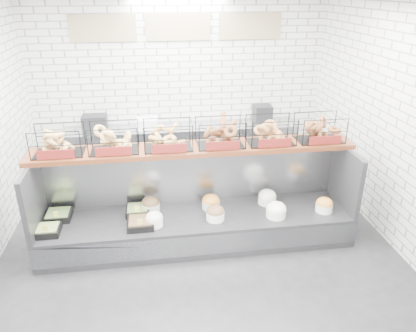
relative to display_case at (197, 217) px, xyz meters
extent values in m
plane|color=black|center=(0.00, -0.34, -0.33)|extent=(5.50, 5.50, 0.00)
cube|color=silver|center=(0.00, 2.41, 1.17)|extent=(5.00, 0.02, 3.00)
cube|color=silver|center=(2.50, -0.34, 1.17)|extent=(0.02, 5.50, 3.00)
cube|color=tan|center=(-1.20, 2.38, 2.17)|extent=(1.05, 0.03, 0.42)
cube|color=tan|center=(0.00, 2.38, 2.17)|extent=(1.05, 0.03, 0.42)
cube|color=tan|center=(1.20, 2.38, 2.17)|extent=(1.05, 0.03, 0.42)
cube|color=black|center=(0.00, -0.04, -0.13)|extent=(4.00, 0.90, 0.40)
cube|color=#93969B|center=(0.00, -0.48, -0.11)|extent=(4.00, 0.03, 0.28)
cube|color=#93969B|center=(0.00, 0.37, 0.47)|extent=(4.00, 0.08, 0.80)
cube|color=black|center=(-1.97, -0.04, 0.47)|extent=(0.06, 0.90, 0.80)
cube|color=black|center=(1.97, -0.04, 0.47)|extent=(0.06, 0.90, 0.80)
cube|color=black|center=(-1.82, -0.24, 0.11)|extent=(0.28, 0.28, 0.08)
cube|color=#7A974C|center=(-1.82, -0.24, 0.15)|extent=(0.24, 0.24, 0.04)
cube|color=#DEDA4D|center=(-1.82, -0.33, 0.20)|extent=(0.06, 0.01, 0.08)
cube|color=black|center=(-1.76, 0.11, 0.11)|extent=(0.32, 0.32, 0.08)
cube|color=#6D9149|center=(-1.76, 0.11, 0.15)|extent=(0.27, 0.27, 0.04)
cube|color=#DEDA4D|center=(-1.76, 0.00, 0.20)|extent=(0.06, 0.01, 0.08)
cube|color=black|center=(-0.72, -0.23, 0.11)|extent=(0.33, 0.33, 0.08)
cube|color=brown|center=(-0.72, -0.23, 0.15)|extent=(0.28, 0.28, 0.04)
cube|color=#DEDA4D|center=(-0.72, -0.34, 0.20)|extent=(0.06, 0.01, 0.08)
cube|color=black|center=(-0.76, 0.09, 0.11)|extent=(0.30, 0.30, 0.08)
cube|color=#7A994E|center=(-0.76, 0.09, 0.15)|extent=(0.25, 0.25, 0.04)
cube|color=#DEDA4D|center=(-0.76, -0.01, 0.20)|extent=(0.06, 0.01, 0.08)
cylinder|color=white|center=(-0.55, -0.24, 0.13)|extent=(0.22, 0.22, 0.11)
ellipsoid|color=silver|center=(-0.55, -0.24, 0.19)|extent=(0.21, 0.21, 0.15)
cylinder|color=white|center=(-0.59, 0.14, 0.13)|extent=(0.24, 0.24, 0.11)
ellipsoid|color=brown|center=(-0.59, 0.14, 0.19)|extent=(0.24, 0.24, 0.16)
cylinder|color=white|center=(0.21, -0.20, 0.13)|extent=(0.23, 0.23, 0.11)
ellipsoid|color=brown|center=(0.21, -0.20, 0.19)|extent=(0.23, 0.23, 0.16)
cylinder|color=white|center=(0.20, 0.09, 0.13)|extent=(0.24, 0.24, 0.11)
ellipsoid|color=orange|center=(0.20, 0.09, 0.19)|extent=(0.23, 0.23, 0.16)
cylinder|color=white|center=(1.00, -0.24, 0.13)|extent=(0.26, 0.26, 0.11)
ellipsoid|color=white|center=(1.00, -0.24, 0.19)|extent=(0.25, 0.25, 0.18)
cylinder|color=white|center=(0.98, 0.11, 0.13)|extent=(0.25, 0.25, 0.11)
ellipsoid|color=white|center=(0.98, 0.11, 0.19)|extent=(0.24, 0.24, 0.17)
cylinder|color=white|center=(1.66, -0.20, 0.13)|extent=(0.23, 0.23, 0.11)
ellipsoid|color=orange|center=(1.66, -0.20, 0.19)|extent=(0.22, 0.22, 0.15)
cube|color=#451E0E|center=(0.00, 0.18, 0.90)|extent=(4.10, 0.50, 0.06)
cube|color=black|center=(-1.64, 0.18, 1.10)|extent=(0.60, 0.38, 0.34)
cube|color=maroon|center=(-1.64, -0.03, 1.00)|extent=(0.42, 0.02, 0.11)
cube|color=black|center=(-0.98, 0.18, 1.10)|extent=(0.60, 0.38, 0.34)
cube|color=maroon|center=(-0.98, -0.03, 1.00)|extent=(0.42, 0.02, 0.11)
cube|color=black|center=(-0.33, 0.18, 1.10)|extent=(0.60, 0.38, 0.34)
cube|color=maroon|center=(-0.33, -0.03, 1.00)|extent=(0.42, 0.02, 0.11)
cube|color=black|center=(0.33, 0.18, 1.10)|extent=(0.60, 0.38, 0.34)
cube|color=maroon|center=(0.33, -0.03, 1.00)|extent=(0.42, 0.02, 0.11)
cube|color=black|center=(0.99, 0.18, 1.10)|extent=(0.60, 0.38, 0.34)
cube|color=maroon|center=(0.99, -0.03, 1.00)|extent=(0.42, 0.02, 0.11)
cube|color=black|center=(1.64, 0.18, 1.10)|extent=(0.60, 0.38, 0.34)
cube|color=maroon|center=(1.64, -0.03, 1.00)|extent=(0.42, 0.02, 0.11)
cube|color=#93969B|center=(0.00, 2.09, 0.12)|extent=(4.00, 0.60, 0.90)
cube|color=black|center=(-1.47, 2.14, 0.69)|extent=(0.40, 0.30, 0.24)
cube|color=silver|center=(-0.60, 2.05, 0.66)|extent=(0.35, 0.28, 0.18)
cylinder|color=orange|center=(0.73, 2.11, 0.68)|extent=(0.09, 0.09, 0.22)
cube|color=black|center=(1.43, 2.13, 0.72)|extent=(0.30, 0.30, 0.30)
camera|label=1|loc=(-0.51, -4.57, 2.79)|focal=35.00mm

